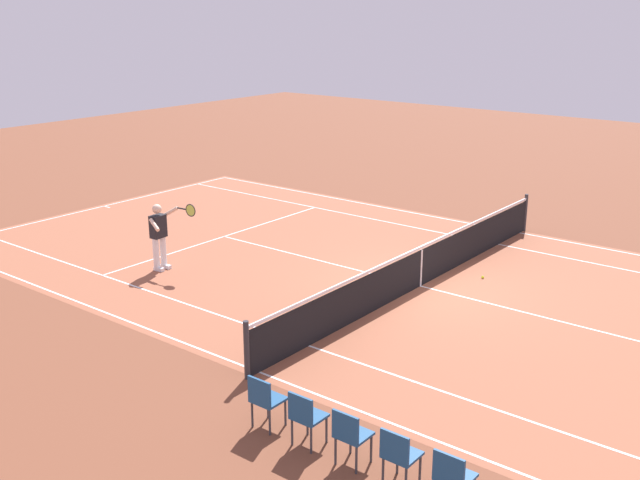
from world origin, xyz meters
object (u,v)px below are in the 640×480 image
at_px(tennis_net, 421,266).
at_px(spectator_chair_3, 306,415).
at_px(spectator_chair_4, 265,398).
at_px(spectator_chair_2, 350,433).
at_px(tennis_player_near, 160,233).
at_px(spectator_chair_1, 399,453).
at_px(spectator_chair_0, 453,476).
at_px(tennis_ball, 483,277).

xyz_separation_m(tennis_net, spectator_chair_3, (-2.14, 6.82, 0.03)).
relative_size(spectator_chair_3, spectator_chair_4, 1.00).
bearing_deg(spectator_chair_2, tennis_player_near, -24.46).
height_order(tennis_player_near, spectator_chair_4, tennis_player_near).
height_order(spectator_chair_2, spectator_chair_4, same).
relative_size(tennis_net, spectator_chair_4, 13.30).
relative_size(spectator_chair_1, spectator_chair_3, 1.00).
relative_size(spectator_chair_0, spectator_chair_3, 1.00).
bearing_deg(tennis_ball, tennis_player_near, 33.26).
distance_m(spectator_chair_1, spectator_chair_3, 1.60).
relative_size(spectator_chair_1, spectator_chair_4, 1.00).
height_order(tennis_player_near, spectator_chair_1, tennis_player_near).
distance_m(spectator_chair_0, spectator_chair_2, 1.60).
distance_m(tennis_net, spectator_chair_3, 7.14).
distance_m(spectator_chair_1, spectator_chair_4, 2.40).
distance_m(spectator_chair_0, spectator_chair_4, 3.20).
xyz_separation_m(spectator_chair_0, spectator_chair_2, (1.60, 0.00, 0.00)).
xyz_separation_m(spectator_chair_0, spectator_chair_4, (3.20, 0.00, 0.00)).
relative_size(spectator_chair_0, spectator_chair_1, 1.00).
relative_size(tennis_player_near, spectator_chair_0, 1.93).
bearing_deg(tennis_ball, spectator_chair_3, 98.57).
bearing_deg(spectator_chair_4, tennis_net, -78.86).
distance_m(tennis_player_near, tennis_ball, 7.86).
bearing_deg(spectator_chair_2, spectator_chair_4, 0.00).
bearing_deg(tennis_net, spectator_chair_3, 107.45).
xyz_separation_m(tennis_player_near, spectator_chair_0, (-10.16, 3.90, -0.41)).
xyz_separation_m(spectator_chair_0, spectator_chair_3, (2.40, 0.00, 0.00)).
distance_m(tennis_net, spectator_chair_0, 8.19).
xyz_separation_m(tennis_player_near, spectator_chair_4, (-6.97, 3.90, -0.41)).
bearing_deg(spectator_chair_3, tennis_ball, -81.43).
height_order(tennis_player_near, spectator_chair_2, tennis_player_near).
distance_m(tennis_ball, spectator_chair_1, 8.67).
relative_size(tennis_player_near, spectator_chair_2, 1.93).
height_order(tennis_player_near, spectator_chair_0, tennis_player_near).
bearing_deg(spectator_chair_3, spectator_chair_0, 180.00).
height_order(spectator_chair_0, spectator_chair_3, same).
distance_m(tennis_ball, spectator_chair_3, 8.29).
bearing_deg(tennis_net, spectator_chair_0, 123.67).
relative_size(spectator_chair_0, spectator_chair_2, 1.00).
height_order(spectator_chair_1, spectator_chair_2, same).
height_order(tennis_net, spectator_chair_1, tennis_net).
bearing_deg(tennis_net, tennis_ball, -123.68).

